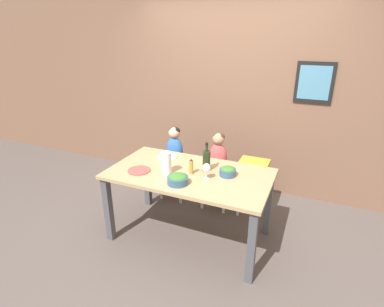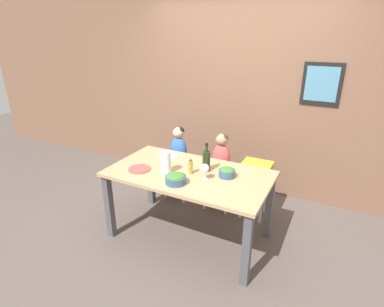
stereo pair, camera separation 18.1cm
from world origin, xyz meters
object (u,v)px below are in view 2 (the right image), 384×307
object	(u,v)px
person_child_center	(221,154)
salad_bowl_large	(176,179)
chair_far_center	(220,179)
dinner_plate_front_left	(140,169)
wine_glass_near	(205,169)
chair_right_highchair	(256,176)
person_child_left	(179,146)
salad_bowl_small	(227,172)
dinner_plate_back_left	(169,156)
wine_bottle	(206,160)
paper_towel_roll	(166,162)
chair_far_left	(179,170)

from	to	relation	value
person_child_center	salad_bowl_large	distance (m)	0.98
chair_far_center	dinner_plate_front_left	world-z (taller)	dinner_plate_front_left
wine_glass_near	dinner_plate_front_left	distance (m)	0.71
chair_right_highchair	person_child_center	size ratio (longest dim) A/B	1.30
person_child_center	person_child_left	bearing A→B (deg)	180.00
salad_bowl_large	dinner_plate_front_left	world-z (taller)	salad_bowl_large
person_child_center	salad_bowl_small	xyz separation A→B (m)	(0.31, -0.63, 0.09)
chair_far_center	dinner_plate_back_left	bearing A→B (deg)	-134.89
chair_right_highchair	dinner_plate_front_left	xyz separation A→B (m)	(-0.99, -0.89, 0.24)
chair_far_center	wine_glass_near	size ratio (longest dim) A/B	2.80
wine_glass_near	salad_bowl_large	world-z (taller)	wine_glass_near
person_child_left	person_child_center	bearing A→B (deg)	0.00
person_child_left	wine_bottle	world-z (taller)	wine_bottle
chair_far_center	paper_towel_roll	bearing A→B (deg)	-108.04
chair_far_left	person_child_left	xyz separation A→B (m)	(0.00, 0.00, 0.34)
person_child_left	person_child_center	world-z (taller)	same
chair_far_center	paper_towel_roll	distance (m)	0.99
person_child_center	dinner_plate_front_left	bearing A→B (deg)	-121.59
chair_far_center	chair_right_highchair	xyz separation A→B (m)	(0.44, 0.00, 0.15)
person_child_left	salad_bowl_large	bearing A→B (deg)	-61.50
person_child_center	paper_towel_roll	world-z (taller)	paper_towel_roll
chair_far_left	chair_right_highchair	size ratio (longest dim) A/B	0.66
chair_far_center	person_child_left	size ratio (longest dim) A/B	0.87
wine_bottle	salad_bowl_small	size ratio (longest dim) A/B	1.82
chair_far_center	paper_towel_roll	xyz separation A→B (m)	(-0.27, -0.82, 0.50)
chair_right_highchair	dinner_plate_front_left	world-z (taller)	dinner_plate_front_left
chair_far_left	paper_towel_roll	distance (m)	1.01
person_child_left	person_child_center	size ratio (longest dim) A/B	1.00
salad_bowl_small	dinner_plate_front_left	world-z (taller)	salad_bowl_small
wine_bottle	chair_far_center	bearing A→B (deg)	97.27
salad_bowl_large	wine_glass_near	bearing A→B (deg)	43.08
dinner_plate_front_left	chair_far_left	bearing A→B (deg)	92.75
paper_towel_roll	salad_bowl_small	distance (m)	0.61
person_child_center	salad_bowl_small	world-z (taller)	person_child_center
salad_bowl_small	dinner_plate_front_left	xyz separation A→B (m)	(-0.86, -0.26, -0.04)
chair_far_center	salad_bowl_small	size ratio (longest dim) A/B	2.76
chair_far_center	person_child_left	xyz separation A→B (m)	(-0.59, 0.00, 0.34)
chair_right_highchair	person_child_left	distance (m)	1.05
chair_far_center	person_child_center	bearing A→B (deg)	90.00
person_child_left	salad_bowl_small	distance (m)	1.10
person_child_center	dinner_plate_back_left	bearing A→B (deg)	-134.83
paper_towel_roll	person_child_center	bearing A→B (deg)	71.98
person_child_left	chair_right_highchair	bearing A→B (deg)	-0.05
person_child_center	dinner_plate_back_left	distance (m)	0.65
chair_far_center	chair_right_highchair	distance (m)	0.46
person_child_center	salad_bowl_large	bearing A→B (deg)	-93.52
person_child_center	salad_bowl_large	world-z (taller)	person_child_center
salad_bowl_large	dinner_plate_front_left	size ratio (longest dim) A/B	0.87
chair_right_highchair	wine_bottle	xyz separation A→B (m)	(-0.36, -0.60, 0.35)
dinner_plate_front_left	chair_far_center	bearing A→B (deg)	58.38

